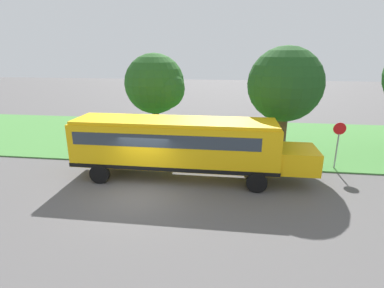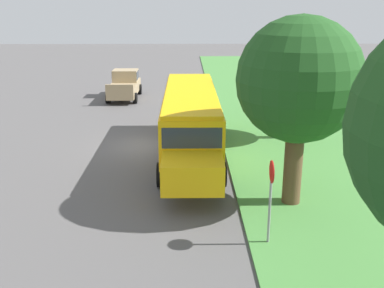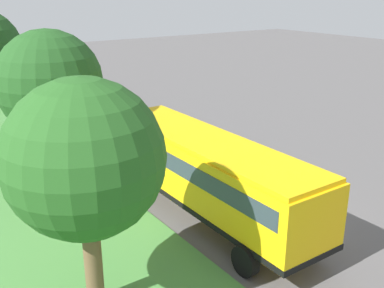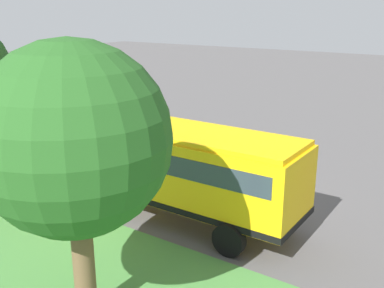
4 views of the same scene
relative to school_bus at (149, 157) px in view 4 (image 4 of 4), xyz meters
name	(u,v)px [view 4 (image 4 of 4)]	position (x,y,z in m)	size (l,w,h in m)	color
ground_plane	(220,196)	(2.29, -1.57, -1.92)	(120.00, 120.00, 0.00)	#565454
school_bus	(149,157)	(0.00, 0.00, 0.00)	(2.84, 12.42, 3.16)	yellow
oak_tree_beside_bus	(72,140)	(-5.44, -2.51, 2.35)	(4.07, 4.18, 6.40)	brown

